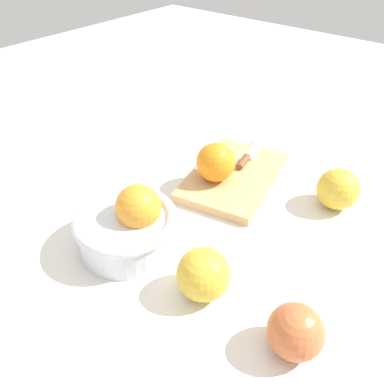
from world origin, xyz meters
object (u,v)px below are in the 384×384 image
object	(u,v)px
cutting_board	(234,176)
apple_front_right	(338,189)
apple_front_left_2	(296,332)
apple_front_left	(203,274)
knife	(249,155)
orange_on_board	(216,162)
bowl	(129,225)

from	to	relation	value
cutting_board	apple_front_right	bearing A→B (deg)	-75.10
apple_front_left_2	apple_front_left	bearing A→B (deg)	90.78
knife	apple_front_left_2	world-z (taller)	apple_front_left_2
knife	apple_front_right	size ratio (longest dim) A/B	2.09
orange_on_board	knife	distance (m)	0.11
bowl	orange_on_board	size ratio (longest dim) A/B	2.20
cutting_board	apple_front_left	bearing A→B (deg)	-153.95
apple_front_left_2	apple_front_right	bearing A→B (deg)	14.25
apple_front_right	apple_front_left_2	size ratio (longest dim) A/B	1.07
apple_front_left	apple_front_left_2	distance (m)	0.14
orange_on_board	apple_front_left	xyz separation A→B (m)	(-0.22, -0.14, -0.02)
cutting_board	orange_on_board	xyz separation A→B (m)	(-0.04, 0.02, 0.05)
knife	apple_front_left	bearing A→B (deg)	-157.44
bowl	apple_front_left	bearing A→B (deg)	-90.73
knife	cutting_board	bearing A→B (deg)	-172.43
knife	apple_front_right	distance (m)	0.20
bowl	cutting_board	distance (m)	0.26
bowl	knife	distance (m)	0.32
knife	apple_front_left	world-z (taller)	apple_front_left
orange_on_board	apple_front_left_2	xyz separation A→B (m)	(-0.21, -0.28, -0.02)
apple_front_right	apple_front_left_2	world-z (taller)	apple_front_right
bowl	apple_front_right	bearing A→B (deg)	-34.75
cutting_board	apple_front_left	xyz separation A→B (m)	(-0.26, -0.13, 0.03)
apple_front_left	apple_front_left_2	world-z (taller)	apple_front_left
orange_on_board	apple_front_left_2	world-z (taller)	orange_on_board
cutting_board	apple_front_left_2	size ratio (longest dim) A/B	3.43
apple_front_left	bowl	bearing A→B (deg)	89.27
bowl	orange_on_board	xyz separation A→B (m)	(0.21, -0.01, 0.01)
cutting_board	apple_front_right	distance (m)	0.19
bowl	apple_front_left_2	world-z (taller)	bowl
apple_front_left_2	cutting_board	bearing A→B (deg)	46.06
orange_on_board	apple_front_right	size ratio (longest dim) A/B	0.99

